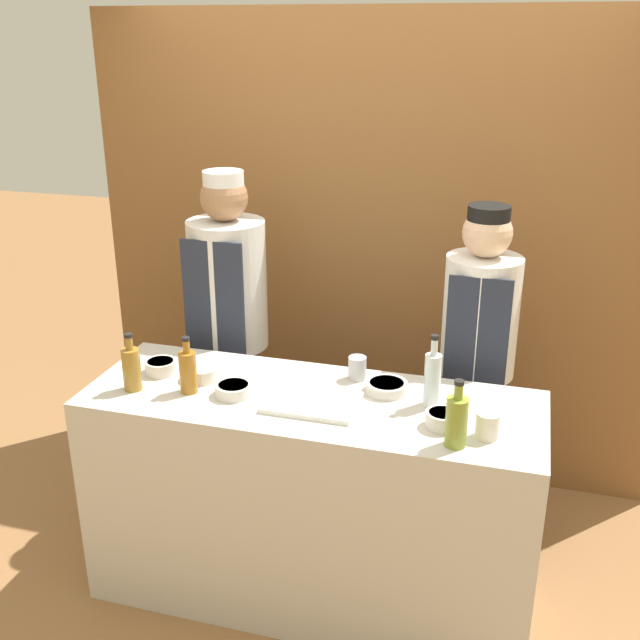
# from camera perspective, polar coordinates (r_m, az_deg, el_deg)

# --- Properties ---
(ground_plane) EXTENTS (14.00, 14.00, 0.00)m
(ground_plane) POSITION_cam_1_polar(r_m,az_deg,el_deg) (3.49, -0.61, -19.77)
(ground_plane) COLOR olive
(cabinet_wall) EXTENTS (2.98, 0.18, 2.40)m
(cabinet_wall) POSITION_cam_1_polar(r_m,az_deg,el_deg) (3.94, 4.26, 5.14)
(cabinet_wall) COLOR brown
(cabinet_wall) RESTS_ON ground_plane
(counter) EXTENTS (1.81, 0.64, 0.94)m
(counter) POSITION_cam_1_polar(r_m,az_deg,el_deg) (3.20, -0.64, -13.42)
(counter) COLOR beige
(counter) RESTS_ON ground_plane
(sauce_bowl_green) EXTENTS (0.13, 0.13, 0.06)m
(sauce_bowl_green) POSITION_cam_1_polar(r_m,az_deg,el_deg) (3.22, -12.04, -3.46)
(sauce_bowl_green) COLOR silver
(sauce_bowl_green) RESTS_ON counter
(sauce_bowl_brown) EXTENTS (0.17, 0.17, 0.04)m
(sauce_bowl_brown) POSITION_cam_1_polar(r_m,az_deg,el_deg) (3.00, 5.10, -5.07)
(sauce_bowl_brown) COLOR silver
(sauce_bowl_brown) RESTS_ON counter
(sauce_bowl_red) EXTENTS (0.13, 0.13, 0.06)m
(sauce_bowl_red) POSITION_cam_1_polar(r_m,az_deg,el_deg) (2.77, 9.32, -7.43)
(sauce_bowl_red) COLOR silver
(sauce_bowl_red) RESTS_ON counter
(sauce_bowl_yellow) EXTENTS (0.15, 0.15, 0.05)m
(sauce_bowl_yellow) POSITION_cam_1_polar(r_m,az_deg,el_deg) (2.98, -6.61, -5.25)
(sauce_bowl_yellow) COLOR silver
(sauce_bowl_yellow) RESTS_ON counter
(sauce_bowl_white) EXTENTS (0.14, 0.14, 0.06)m
(sauce_bowl_white) POSITION_cam_1_polar(r_m,az_deg,el_deg) (3.13, -8.97, -3.94)
(sauce_bowl_white) COLOR silver
(sauce_bowl_white) RESTS_ON counter
(cutting_board) EXTENTS (0.35, 0.25, 0.02)m
(cutting_board) POSITION_cam_1_polar(r_m,az_deg,el_deg) (2.90, -0.62, -6.32)
(cutting_board) COLOR white
(cutting_board) RESTS_ON counter
(bottle_oil) EXTENTS (0.08, 0.08, 0.25)m
(bottle_oil) POSITION_cam_1_polar(r_m,az_deg,el_deg) (2.64, 10.35, -7.53)
(bottle_oil) COLOR olive
(bottle_oil) RESTS_ON counter
(bottle_clear) EXTENTS (0.06, 0.06, 0.29)m
(bottle_clear) POSITION_cam_1_polar(r_m,az_deg,el_deg) (2.88, 8.56, -4.40)
(bottle_clear) COLOR silver
(bottle_clear) RESTS_ON counter
(bottle_vinegar) EXTENTS (0.07, 0.07, 0.24)m
(bottle_vinegar) POSITION_cam_1_polar(r_m,az_deg,el_deg) (3.08, -14.17, -3.55)
(bottle_vinegar) COLOR olive
(bottle_vinegar) RESTS_ON counter
(bottle_amber) EXTENTS (0.07, 0.07, 0.24)m
(bottle_amber) POSITION_cam_1_polar(r_m,az_deg,el_deg) (3.01, -10.03, -3.82)
(bottle_amber) COLOR #9E661E
(bottle_amber) RESTS_ON counter
(cup_cream) EXTENTS (0.08, 0.08, 0.10)m
(cup_cream) POSITION_cam_1_polar(r_m,az_deg,el_deg) (2.73, 12.64, -7.83)
(cup_cream) COLOR silver
(cup_cream) RESTS_ON counter
(cup_steel) EXTENTS (0.07, 0.07, 0.10)m
(cup_steel) POSITION_cam_1_polar(r_m,az_deg,el_deg) (3.09, 2.86, -3.67)
(cup_steel) COLOR #B7B7BC
(cup_steel) RESTS_ON counter
(chef_left) EXTENTS (0.37, 0.37, 1.70)m
(chef_left) POSITION_cam_1_polar(r_m,az_deg,el_deg) (3.67, -6.87, -0.83)
(chef_left) COLOR #28282D
(chef_left) RESTS_ON ground_plane
(chef_right) EXTENTS (0.33, 0.33, 1.61)m
(chef_right) POSITION_cam_1_polar(r_m,az_deg,el_deg) (3.43, 11.82, -3.45)
(chef_right) COLOR #28282D
(chef_right) RESTS_ON ground_plane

